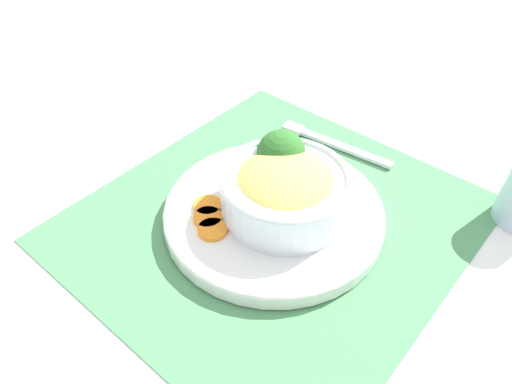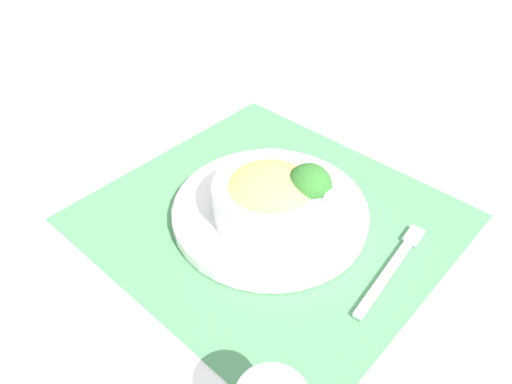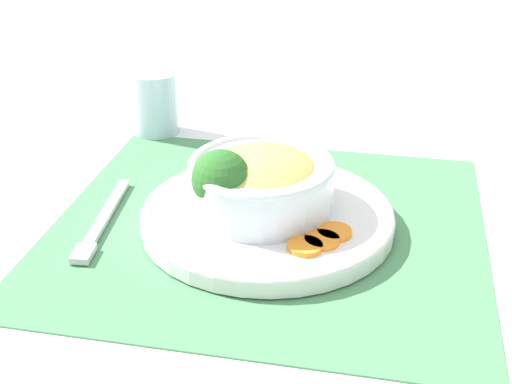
# 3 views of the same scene
# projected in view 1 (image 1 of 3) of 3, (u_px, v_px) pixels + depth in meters

# --- Properties ---
(ground_plane) EXTENTS (4.00, 4.00, 0.00)m
(ground_plane) POSITION_uv_depth(u_px,v_px,m) (273.00, 221.00, 0.64)
(ground_plane) COLOR white
(placemat) EXTENTS (0.48, 0.45, 0.00)m
(placemat) POSITION_uv_depth(u_px,v_px,m) (274.00, 220.00, 0.64)
(placemat) COLOR #4C8C59
(placemat) RESTS_ON ground_plane
(plate) EXTENTS (0.28, 0.28, 0.02)m
(plate) POSITION_uv_depth(u_px,v_px,m) (274.00, 212.00, 0.63)
(plate) COLOR white
(plate) RESTS_ON placemat
(bowl) EXTENTS (0.16, 0.16, 0.07)m
(bowl) POSITION_uv_depth(u_px,v_px,m) (285.00, 189.00, 0.61)
(bowl) COLOR silver
(bowl) RESTS_ON plate
(broccoli_floret) EXTENTS (0.06, 0.06, 0.08)m
(broccoli_floret) POSITION_uv_depth(u_px,v_px,m) (281.00, 155.00, 0.64)
(broccoli_floret) COLOR #759E51
(broccoli_floret) RESTS_ON plate
(carrot_slice_near) EXTENTS (0.04, 0.04, 0.01)m
(carrot_slice_near) POSITION_uv_depth(u_px,v_px,m) (208.00, 206.00, 0.63)
(carrot_slice_near) COLOR orange
(carrot_slice_near) RESTS_ON plate
(carrot_slice_middle) EXTENTS (0.04, 0.04, 0.01)m
(carrot_slice_middle) POSITION_uv_depth(u_px,v_px,m) (208.00, 218.00, 0.62)
(carrot_slice_middle) COLOR orange
(carrot_slice_middle) RESTS_ON plate
(carrot_slice_far) EXTENTS (0.04, 0.04, 0.01)m
(carrot_slice_far) POSITION_uv_depth(u_px,v_px,m) (212.00, 230.00, 0.60)
(carrot_slice_far) COLOR orange
(carrot_slice_far) RESTS_ON plate
(fork) EXTENTS (0.03, 0.18, 0.01)m
(fork) POSITION_uv_depth(u_px,v_px,m) (325.00, 140.00, 0.76)
(fork) COLOR silver
(fork) RESTS_ON placemat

